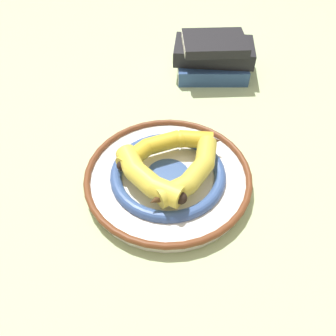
{
  "coord_description": "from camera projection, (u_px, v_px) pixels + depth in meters",
  "views": [
    {
      "loc": [
        0.32,
        0.26,
        0.49
      ],
      "look_at": [
        -0.01,
        0.02,
        0.04
      ],
      "focal_mm": 35.0,
      "sensor_mm": 36.0,
      "label": 1
    }
  ],
  "objects": [
    {
      "name": "ground_plane",
      "position": [
        157.0,
        182.0,
        0.64
      ],
      "size": [
        2.8,
        2.8,
        0.0
      ],
      "primitive_type": "plane",
      "color": "#B2C693"
    },
    {
      "name": "decorative_bowl",
      "position": [
        168.0,
        176.0,
        0.62
      ],
      "size": [
        0.32,
        0.32,
        0.03
      ],
      "color": "white",
      "rests_on": "ground_plane"
    },
    {
      "name": "banana_a",
      "position": [
        192.0,
        174.0,
        0.58
      ],
      "size": [
        0.19,
        0.06,
        0.04
      ],
      "rotation": [
        0.0,
        0.0,
        3.17
      ],
      "color": "gold",
      "rests_on": "decorative_bowl"
    },
    {
      "name": "banana_b",
      "position": [
        167.0,
        145.0,
        0.63
      ],
      "size": [
        0.18,
        0.14,
        0.03
      ],
      "rotation": [
        0.0,
        0.0,
        5.71
      ],
      "color": "gold",
      "rests_on": "decorative_bowl"
    },
    {
      "name": "banana_c",
      "position": [
        145.0,
        176.0,
        0.57
      ],
      "size": [
        0.08,
        0.18,
        0.04
      ],
      "rotation": [
        0.0,
        0.0,
        7.66
      ],
      "color": "yellow",
      "rests_on": "decorative_bowl"
    },
    {
      "name": "book_stack",
      "position": [
        212.0,
        56.0,
        0.87
      ],
      "size": [
        0.22,
        0.24,
        0.1
      ],
      "rotation": [
        0.0,
        0.0,
        5.29
      ],
      "color": "#2D4C84",
      "rests_on": "ground_plane"
    }
  ]
}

